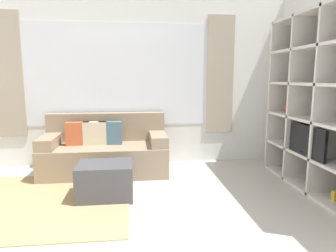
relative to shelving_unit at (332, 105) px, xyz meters
name	(u,v)px	position (x,y,z in m)	size (l,w,h in m)	color
wall_back	(119,81)	(-2.52, 1.68, 0.26)	(6.59, 0.11, 2.70)	white
area_rug	(26,202)	(-3.53, 0.16, -1.09)	(2.34, 1.87, 0.01)	tan
shelving_unit	(332,105)	(0.00, 0.00, 0.00)	(0.42, 2.33, 2.22)	#232328
couch_main	(105,151)	(-2.72, 1.22, -0.78)	(1.80, 0.84, 0.87)	gray
ottoman	(105,180)	(-2.64, 0.23, -0.89)	(0.64, 0.50, 0.41)	#47474C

